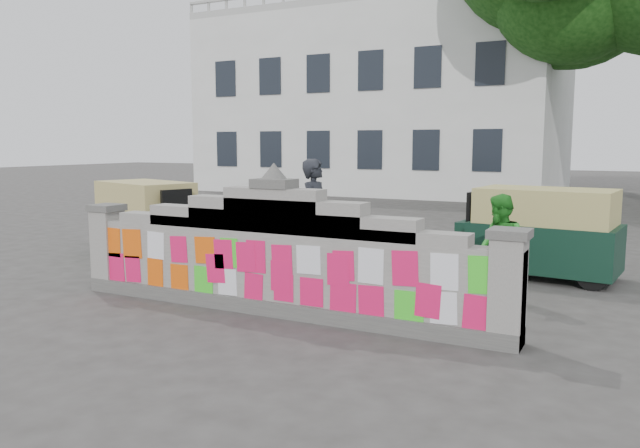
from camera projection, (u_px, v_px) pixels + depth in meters
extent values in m
plane|color=#383533|center=(275.00, 313.00, 8.36)|extent=(100.00, 100.00, 0.00)
cube|color=#4C4C49|center=(275.00, 306.00, 8.35)|extent=(6.40, 0.42, 0.20)
cube|color=gray|center=(275.00, 269.00, 8.28)|extent=(6.40, 0.32, 1.00)
cube|color=gray|center=(274.00, 227.00, 8.21)|extent=(5.20, 0.32, 0.14)
cube|color=gray|center=(274.00, 221.00, 8.20)|extent=(4.00, 0.32, 0.28)
cube|color=gray|center=(274.00, 215.00, 8.19)|extent=(2.60, 0.32, 0.44)
cube|color=gray|center=(274.00, 210.00, 8.18)|extent=(1.40, 0.32, 0.58)
cube|color=#4C4C49|center=(274.00, 183.00, 8.14)|extent=(0.55, 0.36, 0.12)
cone|color=#4C4C49|center=(274.00, 171.00, 8.11)|extent=(0.36, 0.36, 0.22)
cube|color=gray|center=(108.00, 250.00, 9.66)|extent=(0.36, 0.40, 1.24)
cube|color=#4C4C49|center=(107.00, 208.00, 9.57)|extent=(0.44, 0.44, 0.10)
cube|color=gray|center=(508.00, 292.00, 6.90)|extent=(0.36, 0.40, 1.24)
cube|color=#4C4C49|center=(510.00, 234.00, 6.82)|extent=(0.44, 0.44, 0.10)
cube|color=silver|center=(387.00, 107.00, 30.41)|extent=(16.00, 10.00, 8.00)
imported|color=black|center=(316.00, 254.00, 9.85)|extent=(2.03, 0.83, 1.05)
imported|color=black|center=(316.00, 231.00, 9.80)|extent=(0.47, 0.67, 1.77)
imported|color=green|center=(500.00, 249.00, 8.83)|extent=(0.91, 0.96, 1.55)
cube|color=#10311E|center=(146.00, 227.00, 12.95)|extent=(2.55, 1.87, 0.76)
cube|color=tan|center=(145.00, 196.00, 12.87)|extent=(2.36, 1.77, 0.57)
cube|color=#10311E|center=(178.00, 233.00, 12.12)|extent=(0.66, 0.78, 0.67)
cube|color=black|center=(177.00, 204.00, 12.04)|extent=(0.27, 0.66, 0.57)
cylinder|color=black|center=(181.00, 248.00, 12.09)|extent=(0.49, 0.25, 0.48)
cylinder|color=black|center=(104.00, 239.00, 13.22)|extent=(0.49, 0.25, 0.48)
cylinder|color=black|center=(148.00, 234.00, 13.96)|extent=(0.49, 0.25, 0.48)
cube|color=black|center=(544.00, 246.00, 10.50)|extent=(2.46, 1.51, 0.78)
cube|color=tan|center=(546.00, 206.00, 10.41)|extent=(2.26, 1.44, 0.59)
cube|color=black|center=(474.00, 240.00, 11.17)|extent=(0.56, 0.73, 0.68)
cube|color=black|center=(475.00, 208.00, 11.09)|extent=(0.15, 0.69, 0.59)
cylinder|color=black|center=(468.00, 256.00, 11.26)|extent=(0.50, 0.17, 0.49)
cylinder|color=black|center=(605.00, 264.00, 10.50)|extent=(0.50, 0.17, 0.49)
cylinder|color=black|center=(593.00, 275.00, 9.61)|extent=(0.50, 0.17, 0.49)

